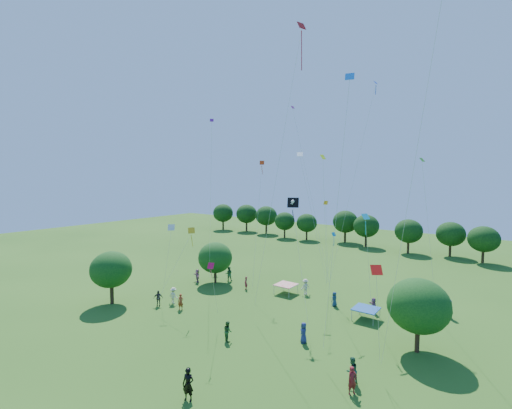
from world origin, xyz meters
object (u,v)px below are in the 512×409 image
Objects in this scene: tent_blue at (366,309)px; red_high_kite at (292,87)px; tent_red_stripe at (286,285)px; man_in_black at (188,384)px; near_tree_west at (111,270)px; near_tree_north at (215,258)px; near_tree_east at (418,306)px; pirate_kite at (293,205)px.

tent_blue is 21.33m from red_high_kite.
tent_blue is (9.93, -1.78, 0.00)m from tent_red_stripe.
man_in_black is 23.14m from red_high_kite.
near_tree_west reaches higher than near_tree_north.
tent_blue is (19.33, 0.10, -2.24)m from near_tree_north.
near_tree_north is at bearing -179.71° from tent_blue.
near_tree_east is 17.67m from man_in_black.
near_tree_north is (3.89, 11.87, -0.42)m from near_tree_west.
pirate_kite is (-1.16, 14.27, 9.88)m from man_in_black.
tent_red_stripe is at bearing 126.41° from pirate_kite.
red_high_kite is (5.37, -8.07, 19.86)m from tent_red_stripe.
tent_red_stripe is at bearing 169.81° from tent_blue.
red_high_kite is (1.23, -2.46, 10.02)m from pirate_kite.
near_tree_east reaches higher than tent_red_stripe.
near_tree_north is 0.91× the size of near_tree_east.
near_tree_west is 1.08× the size of near_tree_north.
tent_blue is at bearing 54.01° from red_high_kite.
near_tree_west is 19.75m from man_in_black.
near_tree_east is at bearing 15.08° from red_high_kite.
tent_red_stripe is (13.29, 13.75, -2.65)m from near_tree_west.
tent_red_stripe is 20.58m from man_in_black.
man_in_black is (5.30, -19.88, -0.04)m from tent_red_stripe.
tent_blue is 12.05m from pirate_kite.
red_high_kite reaches higher than tent_red_stripe.
tent_blue is at bearing -10.19° from tent_red_stripe.
near_tree_west reaches higher than tent_blue.
man_in_black is 0.08× the size of red_high_kite.
red_high_kite is (18.65, 5.68, 17.21)m from near_tree_west.
near_tree_west is at bearing -163.06° from red_high_kite.
pirate_kite is at bearing 116.50° from red_high_kite.
near_tree_west is 20.53m from pirate_kite.
tent_blue is at bearing 144.85° from near_tree_east.
man_in_black is 17.40m from pirate_kite.
near_tree_east reaches higher than near_tree_west.
near_tree_north is 2.37× the size of tent_blue.
near_tree_north is at bearing 71.84° from near_tree_west.
tent_blue is at bearing 33.42° from pirate_kite.
pirate_kite is (4.14, -5.61, 9.85)m from tent_red_stripe.
near_tree_north is 2.61× the size of man_in_black.
near_tree_north reaches higher than tent_red_stripe.
red_high_kite reaches higher than near_tree_west.
near_tree_north reaches higher than man_in_black.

